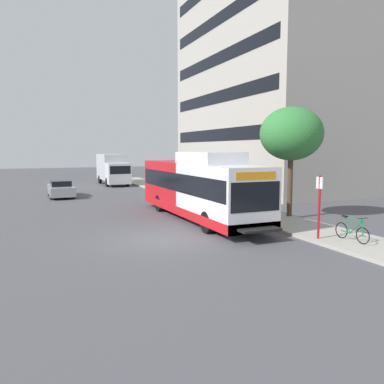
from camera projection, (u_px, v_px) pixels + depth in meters
ground_plane at (118, 212)px, 23.60m from camera, size 120.00×120.00×0.00m
sidewalk_curb at (234, 208)px, 24.52m from camera, size 3.00×56.00×0.14m
transit_bus at (198, 188)px, 21.06m from camera, size 2.58×12.25×3.65m
bus_stop_sign_pole at (319, 202)px, 15.75m from camera, size 0.10×0.36×2.60m
bicycle_parked at (352, 231)px, 15.43m from camera, size 0.52×1.76×1.02m
street_tree_near_stop at (291, 134)px, 20.81m from camera, size 3.38×3.38×5.92m
parked_car_far_lane at (61, 189)px, 30.82m from camera, size 1.80×4.50×1.33m
box_truck_background at (113, 168)px, 41.56m from camera, size 2.32×7.01×3.25m
apartment_tower_backdrop at (273, 8)px, 36.23m from camera, size 11.53×19.99×33.85m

